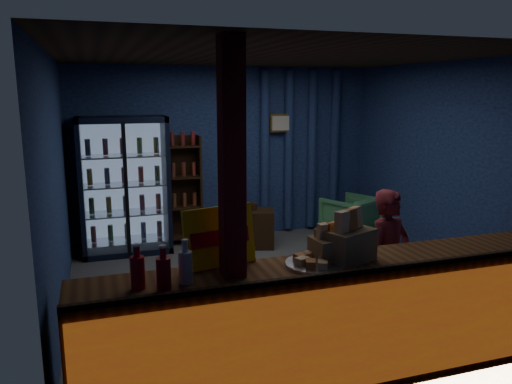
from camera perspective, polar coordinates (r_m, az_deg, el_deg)
ground at (r=5.93m, az=2.34°, el=-10.68°), size 4.60×4.60×0.00m
room_walls at (r=5.53m, az=2.47°, el=4.56°), size 4.60×4.60×4.60m
counter at (r=4.16m, az=11.95°, el=-13.79°), size 4.40×0.57×0.99m
support_post at (r=3.48m, az=-2.72°, el=-4.06°), size 0.16×0.16×2.60m
beverage_cooler at (r=7.18m, az=-14.80°, el=0.65°), size 1.20×0.62×1.90m
bottle_shelf at (r=7.44m, az=-8.28°, el=0.18°), size 0.50×0.28×1.60m
curtain_folds at (r=7.90m, az=3.76°, el=4.65°), size 1.74×0.14×2.50m
framed_picture at (r=7.77m, az=2.89°, el=7.87°), size 0.36×0.04×0.28m
shopkeeper at (r=4.79m, az=14.92°, el=-7.81°), size 0.58×0.47×1.36m
green_chair at (r=7.79m, az=10.76°, el=-2.89°), size 0.95×0.96×0.66m
side_table at (r=7.29m, az=-0.32°, el=-4.14°), size 0.70×0.59×0.65m
yellow_sign at (r=3.71m, az=-4.18°, el=-5.12°), size 0.57×0.22×0.45m
soda_bottles at (r=3.39m, az=-10.64°, el=-8.69°), size 0.41×0.18×0.31m
snack_box_left at (r=3.92m, az=10.23°, el=-5.62°), size 0.47×0.43×0.41m
snack_box_centre at (r=3.88m, az=8.54°, el=-6.29°), size 0.30×0.26×0.30m
pastry_tray at (r=3.79m, az=6.83°, el=-7.98°), size 0.46×0.46×0.08m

